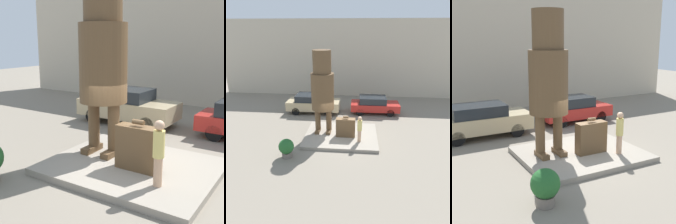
{
  "view_description": "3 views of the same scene",
  "coord_description": "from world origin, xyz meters",
  "views": [
    {
      "loc": [
        4.22,
        -7.64,
        3.83
      ],
      "look_at": [
        -0.68,
        -0.07,
        1.71
      ],
      "focal_mm": 50.0,
      "sensor_mm": 36.0,
      "label": 1
    },
    {
      "loc": [
        1.04,
        -13.44,
        6.99
      ],
      "look_at": [
        -0.19,
        -0.24,
        1.92
      ],
      "focal_mm": 35.0,
      "sensor_mm": 36.0,
      "label": 2
    },
    {
      "loc": [
        -6.35,
        -10.27,
        4.74
      ],
      "look_at": [
        -0.63,
        0.28,
        1.89
      ],
      "focal_mm": 50.0,
      "sensor_mm": 36.0,
      "label": 3
    }
  ],
  "objects": [
    {
      "name": "pedestal",
      "position": [
        0.0,
        0.0,
        0.1
      ],
      "size": [
        4.87,
        3.97,
        0.2
      ],
      "color": "gray",
      "rests_on": "ground_plane"
    },
    {
      "name": "tourist",
      "position": [
        1.24,
        -0.91,
        1.14
      ],
      "size": [
        0.29,
        0.29,
        1.72
      ],
      "color": "tan",
      "rests_on": "pedestal"
    },
    {
      "name": "giant_suitcase",
      "position": [
        0.32,
        -0.27,
        0.84
      ],
      "size": [
        1.26,
        0.46,
        1.46
      ],
      "color": "brown",
      "rests_on": "pedestal"
    },
    {
      "name": "parked_car_tan",
      "position": [
        -2.85,
        4.55,
        0.86
      ],
      "size": [
        4.55,
        1.89,
        1.62
      ],
      "color": "tan",
      "rests_on": "ground_plane"
    },
    {
      "name": "ground_plane",
      "position": [
        0.0,
        0.0,
        0.0
      ],
      "size": [
        60.0,
        60.0,
        0.0
      ],
      "primitive_type": "plane",
      "color": "gray"
    },
    {
      "name": "statue_figure",
      "position": [
        -1.27,
        0.33,
        3.46
      ],
      "size": [
        1.51,
        1.51,
        5.57
      ],
      "color": "brown",
      "rests_on": "pedestal"
    }
  ]
}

